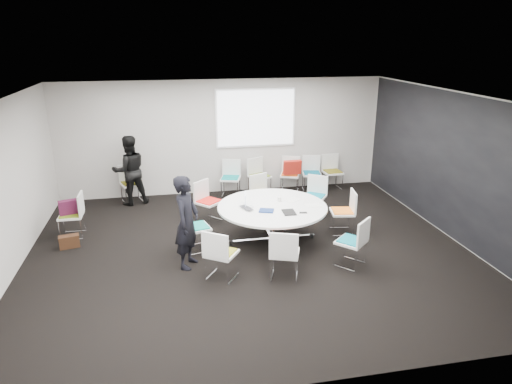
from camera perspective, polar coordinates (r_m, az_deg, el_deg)
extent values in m
cube|color=black|center=(8.53, -0.80, -7.44)|extent=(8.00, 7.00, 0.04)
cube|color=white|center=(7.70, -0.90, 11.85)|extent=(8.00, 7.00, 0.04)
cube|color=#B7B2AD|center=(11.37, -4.07, 6.88)|extent=(8.00, 0.04, 2.80)
cube|color=#B7B2AD|center=(4.85, 6.78, -10.53)|extent=(8.00, 0.04, 2.80)
cube|color=#B7B2AD|center=(8.32, -29.23, -0.11)|extent=(0.04, 7.00, 2.80)
cube|color=#B7B2AD|center=(9.55, 23.65, 2.95)|extent=(0.04, 7.00, 2.80)
cube|color=black|center=(9.53, 23.50, 2.94)|extent=(0.01, 6.94, 2.74)
cube|color=silver|center=(8.88, 2.00, -5.91)|extent=(0.90, 0.90, 0.08)
cylinder|color=silver|center=(8.75, 2.02, -3.98)|extent=(0.10, 0.10, 0.65)
cylinder|color=white|center=(8.62, 2.05, -1.87)|extent=(2.07, 2.07, 0.04)
cube|color=white|center=(11.35, -0.02, 9.22)|extent=(1.90, 0.03, 1.35)
cube|color=silver|center=(9.34, 10.62, -3.80)|extent=(0.49, 0.49, 0.42)
cube|color=white|center=(9.26, 10.71, -2.48)|extent=(0.51, 0.53, 0.04)
cube|color=orange|center=(9.25, 10.72, -2.31)|extent=(0.44, 0.46, 0.03)
cube|color=white|center=(9.23, 12.07, -1.13)|extent=(0.11, 0.46, 0.42)
cube|color=silver|center=(10.10, 7.24, -1.86)|extent=(0.59, 0.59, 0.42)
cube|color=white|center=(10.02, 7.30, -0.63)|extent=(0.63, 0.63, 0.04)
cube|color=#086C84|center=(10.01, 7.31, -0.47)|extent=(0.55, 0.54, 0.03)
cube|color=white|center=(10.14, 7.72, 0.96)|extent=(0.39, 0.30, 0.42)
cube|color=silver|center=(10.12, 0.95, -1.65)|extent=(0.55, 0.55, 0.42)
cube|color=white|center=(10.04, 0.96, -0.42)|extent=(0.60, 0.59, 0.04)
cube|color=brown|center=(10.03, 0.96, -0.26)|extent=(0.52, 0.51, 0.03)
cube|color=white|center=(10.13, 0.27, 1.13)|extent=(0.44, 0.22, 0.42)
cube|color=silver|center=(9.76, -5.86, -2.55)|extent=(0.59, 0.59, 0.42)
cube|color=white|center=(9.68, -5.91, -1.28)|extent=(0.64, 0.64, 0.04)
cube|color=red|center=(9.67, -5.91, -1.11)|extent=(0.55, 0.55, 0.03)
cube|color=white|center=(9.74, -6.88, 0.24)|extent=(0.36, 0.34, 0.42)
cube|color=silver|center=(8.54, -7.33, -5.86)|extent=(0.51, 0.51, 0.42)
cube|color=white|center=(8.45, -7.39, -4.44)|extent=(0.54, 0.55, 0.04)
cube|color=#0C7F73|center=(8.44, -7.40, -4.25)|extent=(0.47, 0.48, 0.03)
cube|color=white|center=(8.31, -8.84, -3.21)|extent=(0.15, 0.46, 0.42)
cube|color=silver|center=(7.56, -4.30, -9.24)|extent=(0.58, 0.58, 0.42)
cube|color=white|center=(7.45, -4.35, -7.68)|extent=(0.63, 0.62, 0.04)
cube|color=olive|center=(7.44, -4.35, -7.47)|extent=(0.54, 0.54, 0.03)
cube|color=white|center=(7.18, -5.15, -6.73)|extent=(0.40, 0.29, 0.42)
cube|color=silver|center=(7.56, 3.55, -9.20)|extent=(0.54, 0.54, 0.42)
cube|color=white|center=(7.46, 3.59, -7.64)|extent=(0.58, 0.57, 0.04)
cube|color=red|center=(7.44, 3.59, -7.43)|extent=(0.51, 0.49, 0.03)
cube|color=white|center=(7.17, 3.47, -6.74)|extent=(0.44, 0.19, 0.42)
cube|color=silver|center=(8.10, 11.68, -7.58)|extent=(0.59, 0.59, 0.42)
cube|color=white|center=(8.00, 11.79, -6.10)|extent=(0.64, 0.64, 0.04)
cube|color=#086878|center=(7.99, 11.80, -5.91)|extent=(0.55, 0.55, 0.03)
cube|color=white|center=(7.83, 13.29, -4.93)|extent=(0.36, 0.34, 0.42)
cube|color=silver|center=(11.30, -3.20, 0.55)|extent=(0.52, 0.52, 0.42)
cube|color=white|center=(11.23, -3.22, 1.66)|extent=(0.57, 0.55, 0.04)
cube|color=#087E7E|center=(11.22, -3.22, 1.81)|extent=(0.49, 0.48, 0.03)
cube|color=white|center=(11.36, -3.09, 3.09)|extent=(0.45, 0.17, 0.42)
cube|color=silver|center=(11.45, 0.46, 0.83)|extent=(0.55, 0.55, 0.42)
cube|color=white|center=(11.38, 0.46, 1.93)|extent=(0.60, 0.59, 0.04)
cube|color=#556916|center=(11.37, 0.46, 2.07)|extent=(0.52, 0.51, 0.03)
cube|color=white|center=(11.48, -0.13, 3.28)|extent=(0.44, 0.21, 0.42)
cube|color=silver|center=(11.61, 4.22, 1.05)|extent=(0.54, 0.54, 0.42)
cube|color=white|center=(11.55, 4.25, 2.14)|extent=(0.59, 0.57, 0.04)
cube|color=#D25016|center=(11.54, 4.25, 2.28)|extent=(0.51, 0.50, 0.03)
cube|color=white|center=(11.68, 4.37, 3.51)|extent=(0.44, 0.20, 0.42)
cube|color=silver|center=(11.76, 6.93, 1.18)|extent=(0.49, 0.49, 0.42)
cube|color=white|center=(11.69, 6.98, 2.25)|extent=(0.54, 0.52, 0.04)
cube|color=#095C77|center=(11.68, 6.98, 2.40)|extent=(0.47, 0.45, 0.03)
cube|color=white|center=(11.82, 6.91, 3.61)|extent=(0.46, 0.13, 0.42)
cube|color=silver|center=(11.97, 9.50, 1.39)|extent=(0.44, 0.44, 0.42)
cube|color=white|center=(11.90, 9.56, 2.44)|extent=(0.49, 0.47, 0.04)
cube|color=brown|center=(11.90, 9.56, 2.58)|extent=(0.42, 0.40, 0.03)
cube|color=white|center=(12.03, 9.21, 3.77)|extent=(0.46, 0.06, 0.42)
cube|color=silver|center=(9.72, -21.95, -4.00)|extent=(0.42, 0.42, 0.42)
cube|color=white|center=(9.63, -22.12, -2.74)|extent=(0.44, 0.46, 0.04)
cube|color=olive|center=(9.62, -22.14, -2.58)|extent=(0.38, 0.40, 0.03)
cube|color=white|center=(9.52, -21.05, -1.39)|extent=(0.04, 0.46, 0.42)
cube|color=silver|center=(11.28, -15.22, -0.13)|extent=(0.54, 0.54, 0.42)
cube|color=white|center=(11.21, -15.32, 0.98)|extent=(0.58, 0.57, 0.04)
cube|color=#6D6815|center=(11.20, -15.33, 1.12)|extent=(0.50, 0.49, 0.03)
cube|color=white|center=(11.34, -15.71, 2.36)|extent=(0.45, 0.19, 0.42)
imported|color=black|center=(7.76, -8.64, -3.73)|extent=(0.60, 0.70, 1.62)
imported|color=black|center=(10.96, -15.53, 2.62)|extent=(0.94, 0.82, 1.64)
imported|color=#333338|center=(8.48, -0.94, -1.98)|extent=(0.31, 0.37, 0.03)
cube|color=silver|center=(8.60, -1.33, -0.85)|extent=(0.07, 0.30, 0.22)
cube|color=black|center=(8.30, 4.15, -2.54)|extent=(0.23, 0.31, 0.02)
cube|color=navy|center=(8.35, 1.31, -2.33)|extent=(0.31, 0.28, 0.03)
cube|color=silver|center=(8.95, 4.63, -0.97)|extent=(0.37, 0.34, 0.00)
cube|color=silver|center=(8.71, 7.13, -1.64)|extent=(0.31, 0.23, 0.00)
cylinder|color=white|center=(8.84, 2.94, -0.88)|extent=(0.08, 0.08, 0.09)
cube|color=black|center=(8.32, 5.92, -2.58)|extent=(0.15, 0.09, 0.01)
cube|color=#48132E|center=(9.57, -22.25, -1.74)|extent=(0.42, 0.26, 0.28)
cube|color=#351E10|center=(9.28, -22.30, -5.75)|extent=(0.39, 0.24, 0.24)
cube|color=#AF2015|center=(11.28, 4.56, 3.10)|extent=(0.44, 0.16, 0.36)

